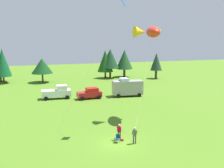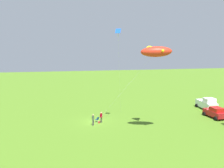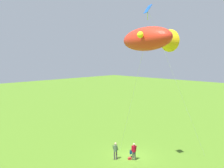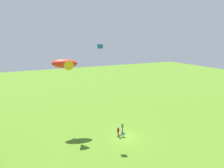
{
  "view_description": "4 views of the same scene",
  "coord_description": "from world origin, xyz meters",
  "px_view_note": "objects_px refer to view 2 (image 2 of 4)",
  "views": [
    {
      "loc": [
        -7.99,
        -23.99,
        10.75
      ],
      "look_at": [
        0.37,
        3.26,
        5.58
      ],
      "focal_mm": 42.0,
      "sensor_mm": 36.0,
      "label": 1
    },
    {
      "loc": [
        40.08,
        -5.16,
        12.39
      ],
      "look_at": [
        -0.21,
        2.73,
        6.04
      ],
      "focal_mm": 42.0,
      "sensor_mm": 36.0,
      "label": 2
    },
    {
      "loc": [
        19.83,
        16.87,
        10.36
      ],
      "look_at": [
        2.84,
        0.17,
        7.76
      ],
      "focal_mm": 42.0,
      "sensor_mm": 36.0,
      "label": 3
    },
    {
      "loc": [
        -27.89,
        16.17,
        15.62
      ],
      "look_at": [
        3.05,
        0.64,
        8.09
      ],
      "focal_mm": 35.0,
      "sensor_mm": 36.0,
      "label": 4
    }
  ],
  "objects_px": {
    "person_kite_flyer": "(93,119)",
    "folding_chair": "(97,119)",
    "truck_white_pickup": "(207,104)",
    "car_red_sedan": "(215,112)",
    "person_spectator": "(101,116)",
    "kite_large_fish": "(155,52)",
    "kite_diamond_blue": "(118,36)",
    "backpack_on_grass": "(99,122)"
  },
  "relations": [
    {
      "from": "car_red_sedan",
      "to": "kite_diamond_blue",
      "type": "bearing_deg",
      "value": -95.4
    },
    {
      "from": "backpack_on_grass",
      "to": "kite_large_fish",
      "type": "relative_size",
      "value": 0.03
    },
    {
      "from": "truck_white_pickup",
      "to": "car_red_sedan",
      "type": "height_order",
      "value": "truck_white_pickup"
    },
    {
      "from": "car_red_sedan",
      "to": "truck_white_pickup",
      "type": "bearing_deg",
      "value": 157.3
    },
    {
      "from": "backpack_on_grass",
      "to": "truck_white_pickup",
      "type": "bearing_deg",
      "value": 102.27
    },
    {
      "from": "folding_chair",
      "to": "kite_large_fish",
      "type": "distance_m",
      "value": 14.5
    },
    {
      "from": "car_red_sedan",
      "to": "kite_large_fish",
      "type": "distance_m",
      "value": 17.32
    },
    {
      "from": "folding_chair",
      "to": "car_red_sedan",
      "type": "bearing_deg",
      "value": -137.12
    },
    {
      "from": "person_spectator",
      "to": "kite_large_fish",
      "type": "distance_m",
      "value": 13.64
    },
    {
      "from": "person_kite_flyer",
      "to": "kite_diamond_blue",
      "type": "xyz_separation_m",
      "value": [
        -0.26,
        3.94,
        12.48
      ]
    },
    {
      "from": "backpack_on_grass",
      "to": "truck_white_pickup",
      "type": "relative_size",
      "value": 0.06
    },
    {
      "from": "folding_chair",
      "to": "kite_diamond_blue",
      "type": "relative_size",
      "value": 0.06
    },
    {
      "from": "kite_large_fish",
      "to": "kite_diamond_blue",
      "type": "height_order",
      "value": "kite_diamond_blue"
    },
    {
      "from": "folding_chair",
      "to": "person_kite_flyer",
      "type": "bearing_deg",
      "value": 108.11
    },
    {
      "from": "truck_white_pickup",
      "to": "folding_chair",
      "type": "bearing_deg",
      "value": -77.75
    },
    {
      "from": "kite_large_fish",
      "to": "kite_diamond_blue",
      "type": "xyz_separation_m",
      "value": [
        -5.34,
        -3.87,
        2.16
      ]
    },
    {
      "from": "backpack_on_grass",
      "to": "person_kite_flyer",
      "type": "bearing_deg",
      "value": -47.13
    },
    {
      "from": "person_kite_flyer",
      "to": "kite_large_fish",
      "type": "bearing_deg",
      "value": -179.38
    },
    {
      "from": "person_spectator",
      "to": "car_red_sedan",
      "type": "height_order",
      "value": "car_red_sedan"
    },
    {
      "from": "truck_white_pickup",
      "to": "kite_diamond_blue",
      "type": "bearing_deg",
      "value": -72.26
    },
    {
      "from": "folding_chair",
      "to": "truck_white_pickup",
      "type": "height_order",
      "value": "truck_white_pickup"
    },
    {
      "from": "kite_large_fish",
      "to": "backpack_on_grass",
      "type": "bearing_deg",
      "value": -131.73
    },
    {
      "from": "folding_chair",
      "to": "car_red_sedan",
      "type": "height_order",
      "value": "car_red_sedan"
    },
    {
      "from": "person_spectator",
      "to": "kite_diamond_blue",
      "type": "height_order",
      "value": "kite_diamond_blue"
    },
    {
      "from": "person_kite_flyer",
      "to": "folding_chair",
      "type": "xyz_separation_m",
      "value": [
        -1.55,
        0.85,
        -0.53
      ]
    },
    {
      "from": "person_spectator",
      "to": "kite_diamond_blue",
      "type": "distance_m",
      "value": 12.76
    },
    {
      "from": "car_red_sedan",
      "to": "kite_diamond_blue",
      "type": "xyz_separation_m",
      "value": [
        -0.13,
        -16.72,
        12.55
      ]
    },
    {
      "from": "person_spectator",
      "to": "person_kite_flyer",
      "type": "bearing_deg",
      "value": 85.03
    },
    {
      "from": "person_kite_flyer",
      "to": "person_spectator",
      "type": "height_order",
      "value": "same"
    },
    {
      "from": "truck_white_pickup",
      "to": "car_red_sedan",
      "type": "relative_size",
      "value": 1.16
    },
    {
      "from": "folding_chair",
      "to": "kite_diamond_blue",
      "type": "distance_m",
      "value": 13.43
    },
    {
      "from": "person_kite_flyer",
      "to": "kite_large_fish",
      "type": "xyz_separation_m",
      "value": [
        5.08,
        7.82,
        10.32
      ]
    },
    {
      "from": "person_kite_flyer",
      "to": "backpack_on_grass",
      "type": "bearing_deg",
      "value": -103.52
    },
    {
      "from": "truck_white_pickup",
      "to": "kite_diamond_blue",
      "type": "xyz_separation_m",
      "value": [
        5.36,
        -18.48,
        12.4
      ]
    },
    {
      "from": "backpack_on_grass",
      "to": "car_red_sedan",
      "type": "xyz_separation_m",
      "value": [
        0.84,
        19.62,
        0.84
      ]
    },
    {
      "from": "backpack_on_grass",
      "to": "car_red_sedan",
      "type": "relative_size",
      "value": 0.07
    },
    {
      "from": "backpack_on_grass",
      "to": "kite_large_fish",
      "type": "distance_m",
      "value": 14.44
    },
    {
      "from": "backpack_on_grass",
      "to": "kite_large_fish",
      "type": "height_order",
      "value": "kite_large_fish"
    },
    {
      "from": "folding_chair",
      "to": "kite_large_fish",
      "type": "height_order",
      "value": "kite_large_fish"
    },
    {
      "from": "person_spectator",
      "to": "car_red_sedan",
      "type": "xyz_separation_m",
      "value": [
        1.03,
        19.23,
        -0.07
      ]
    },
    {
      "from": "person_kite_flyer",
      "to": "folding_chair",
      "type": "bearing_deg",
      "value": -85.25
    },
    {
      "from": "truck_white_pickup",
      "to": "person_kite_flyer",
      "type": "bearing_deg",
      "value": -74.37
    }
  ]
}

